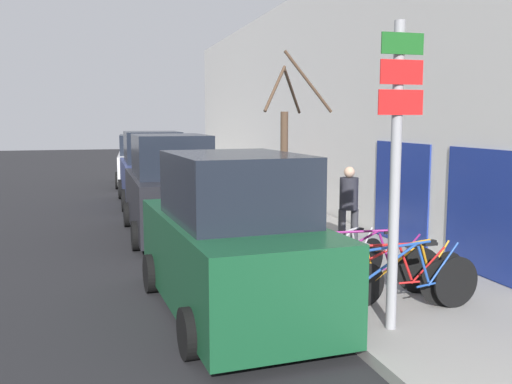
{
  "coord_description": "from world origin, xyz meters",
  "views": [
    {
      "loc": [
        -1.87,
        -1.99,
        2.73
      ],
      "look_at": [
        0.8,
        7.39,
        1.48
      ],
      "focal_mm": 40.0,
      "sensor_mm": 36.0,
      "label": 1
    }
  ],
  "objects_px": {
    "bicycle_0": "(399,285)",
    "bicycle_4": "(343,263)",
    "parked_car_2": "(152,171)",
    "pedestrian_far": "(258,175)",
    "parked_car_0": "(233,242)",
    "bicycle_1": "(380,279)",
    "parked_car_1": "(170,191)",
    "parked_car_3": "(140,162)",
    "bicycle_2": "(409,274)",
    "bicycle_3": "(361,266)",
    "street_tree": "(286,167)",
    "signpost": "(396,166)",
    "pedestrian_near": "(349,202)"
  },
  "relations": [
    {
      "from": "bicycle_0",
      "to": "street_tree",
      "type": "xyz_separation_m",
      "value": [
        -0.39,
        3.49,
        1.28
      ]
    },
    {
      "from": "parked_car_0",
      "to": "parked_car_2",
      "type": "height_order",
      "value": "parked_car_2"
    },
    {
      "from": "bicycle_1",
      "to": "parked_car_0",
      "type": "relative_size",
      "value": 0.52
    },
    {
      "from": "parked_car_1",
      "to": "parked_car_2",
      "type": "xyz_separation_m",
      "value": [
        0.1,
        5.23,
        -0.02
      ]
    },
    {
      "from": "signpost",
      "to": "bicycle_2",
      "type": "xyz_separation_m",
      "value": [
        0.83,
        0.99,
        -1.66
      ]
    },
    {
      "from": "bicycle_2",
      "to": "bicycle_4",
      "type": "distance_m",
      "value": 1.04
    },
    {
      "from": "parked_car_0",
      "to": "pedestrian_near",
      "type": "height_order",
      "value": "parked_car_0"
    },
    {
      "from": "bicycle_0",
      "to": "bicycle_2",
      "type": "distance_m",
      "value": 0.79
    },
    {
      "from": "parked_car_1",
      "to": "bicycle_0",
      "type": "bearing_deg",
      "value": -73.06
    },
    {
      "from": "bicycle_0",
      "to": "bicycle_4",
      "type": "height_order",
      "value": "bicycle_0"
    },
    {
      "from": "parked_car_0",
      "to": "parked_car_1",
      "type": "relative_size",
      "value": 1.0
    },
    {
      "from": "bicycle_2",
      "to": "parked_car_0",
      "type": "xyz_separation_m",
      "value": [
        -2.48,
        0.5,
        0.51
      ]
    },
    {
      "from": "parked_car_0",
      "to": "pedestrian_far",
      "type": "bearing_deg",
      "value": 68.03
    },
    {
      "from": "bicycle_1",
      "to": "parked_car_3",
      "type": "bearing_deg",
      "value": 21.28
    },
    {
      "from": "bicycle_1",
      "to": "parked_car_0",
      "type": "bearing_deg",
      "value": 84.87
    },
    {
      "from": "bicycle_2",
      "to": "bicycle_3",
      "type": "relative_size",
      "value": 0.92
    },
    {
      "from": "bicycle_0",
      "to": "bicycle_1",
      "type": "bearing_deg",
      "value": 3.42
    },
    {
      "from": "signpost",
      "to": "bicycle_3",
      "type": "bearing_deg",
      "value": 78.09
    },
    {
      "from": "parked_car_0",
      "to": "street_tree",
      "type": "xyz_separation_m",
      "value": [
        1.59,
        2.38,
        0.82
      ]
    },
    {
      "from": "parked_car_0",
      "to": "parked_car_1",
      "type": "height_order",
      "value": "parked_car_1"
    },
    {
      "from": "pedestrian_near",
      "to": "signpost",
      "type": "bearing_deg",
      "value": 66.81
    },
    {
      "from": "bicycle_3",
      "to": "parked_car_0",
      "type": "distance_m",
      "value": 2.02
    },
    {
      "from": "parked_car_2",
      "to": "pedestrian_far",
      "type": "xyz_separation_m",
      "value": [
        2.84,
        -2.4,
        0.04
      ]
    },
    {
      "from": "bicycle_1",
      "to": "pedestrian_far",
      "type": "relative_size",
      "value": 1.43
    },
    {
      "from": "bicycle_0",
      "to": "parked_car_3",
      "type": "bearing_deg",
      "value": 1.22
    },
    {
      "from": "bicycle_3",
      "to": "pedestrian_far",
      "type": "distance_m",
      "value": 8.6
    },
    {
      "from": "bicycle_0",
      "to": "street_tree",
      "type": "distance_m",
      "value": 3.74
    },
    {
      "from": "parked_car_0",
      "to": "bicycle_2",
      "type": "bearing_deg",
      "value": -15.1
    },
    {
      "from": "parked_car_2",
      "to": "parked_car_3",
      "type": "distance_m",
      "value": 5.57
    },
    {
      "from": "bicycle_4",
      "to": "signpost",
      "type": "bearing_deg",
      "value": 145.99
    },
    {
      "from": "bicycle_0",
      "to": "bicycle_4",
      "type": "xyz_separation_m",
      "value": [
        -0.17,
        1.39,
        -0.03
      ]
    },
    {
      "from": "parked_car_1",
      "to": "pedestrian_near",
      "type": "relative_size",
      "value": 2.71
    },
    {
      "from": "bicycle_2",
      "to": "parked_car_3",
      "type": "height_order",
      "value": "parked_car_3"
    },
    {
      "from": "parked_car_3",
      "to": "pedestrian_far",
      "type": "relative_size",
      "value": 2.82
    },
    {
      "from": "parked_car_2",
      "to": "bicycle_0",
      "type": "bearing_deg",
      "value": -80.02
    },
    {
      "from": "parked_car_2",
      "to": "pedestrian_far",
      "type": "bearing_deg",
      "value": -39.81
    },
    {
      "from": "parked_car_0",
      "to": "parked_car_3",
      "type": "relative_size",
      "value": 0.97
    },
    {
      "from": "bicycle_2",
      "to": "bicycle_3",
      "type": "bearing_deg",
      "value": 37.99
    },
    {
      "from": "parked_car_1",
      "to": "street_tree",
      "type": "xyz_separation_m",
      "value": [
        1.72,
        -3.28,
        0.78
      ]
    },
    {
      "from": "pedestrian_near",
      "to": "street_tree",
      "type": "distance_m",
      "value": 1.62
    },
    {
      "from": "bicycle_0",
      "to": "parked_car_1",
      "type": "height_order",
      "value": "parked_car_1"
    },
    {
      "from": "parked_car_2",
      "to": "parked_car_0",
      "type": "bearing_deg",
      "value": -89.38
    },
    {
      "from": "signpost",
      "to": "bicycle_2",
      "type": "distance_m",
      "value": 2.1
    },
    {
      "from": "signpost",
      "to": "parked_car_3",
      "type": "xyz_separation_m",
      "value": [
        -1.65,
        17.96,
        -1.22
      ]
    },
    {
      "from": "pedestrian_far",
      "to": "parked_car_1",
      "type": "bearing_deg",
      "value": 38.49
    },
    {
      "from": "parked_car_0",
      "to": "pedestrian_far",
      "type": "distance_m",
      "value": 8.95
    },
    {
      "from": "bicycle_2",
      "to": "bicycle_4",
      "type": "height_order",
      "value": "bicycle_4"
    },
    {
      "from": "bicycle_3",
      "to": "bicycle_1",
      "type": "bearing_deg",
      "value": -165.2
    },
    {
      "from": "bicycle_0",
      "to": "street_tree",
      "type": "bearing_deg",
      "value": 1.14
    },
    {
      "from": "bicycle_0",
      "to": "pedestrian_near",
      "type": "relative_size",
      "value": 1.55
    }
  ]
}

